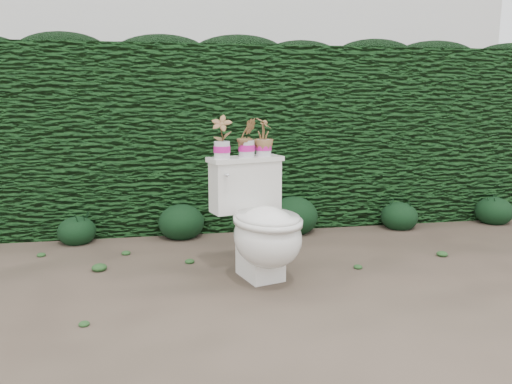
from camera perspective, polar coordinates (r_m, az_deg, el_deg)
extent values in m
plane|color=brown|center=(3.38, 1.40, -9.45)|extent=(60.00, 60.00, 0.00)
cube|color=#174216|center=(4.76, -2.51, 6.34)|extent=(8.00, 1.00, 1.60)
cube|color=silver|center=(9.23, -2.66, 15.94)|extent=(8.00, 3.50, 4.00)
cube|color=silver|center=(3.31, 0.47, -8.06)|extent=(0.30, 0.35, 0.20)
ellipsoid|color=silver|center=(3.16, 1.31, -5.15)|extent=(0.54, 0.61, 0.39)
cube|color=silver|center=(3.38, -1.22, 0.67)|extent=(0.50, 0.30, 0.34)
cube|color=silver|center=(3.35, -1.23, 3.79)|extent=(0.53, 0.32, 0.03)
cylinder|color=silver|center=(3.20, -3.48, 1.99)|extent=(0.03, 0.06, 0.02)
sphere|color=silver|center=(3.17, -3.27, 1.92)|extent=(0.03, 0.03, 0.03)
imported|color=#3B7323|center=(3.27, -3.93, 6.21)|extent=(0.16, 0.13, 0.27)
imported|color=#3B7323|center=(3.34, -1.08, 6.12)|extent=(0.15, 0.13, 0.24)
imported|color=#3B7323|center=(3.40, 0.86, 6.20)|extent=(0.16, 0.16, 0.24)
ellipsoid|color=black|center=(4.32, -19.82, -3.88)|extent=(0.31, 0.31, 0.24)
ellipsoid|color=black|center=(4.27, -8.54, -3.08)|extent=(0.39, 0.39, 0.31)
ellipsoid|color=black|center=(4.38, 4.28, -2.39)|extent=(0.43, 0.43, 0.34)
ellipsoid|color=black|center=(4.70, 16.07, -2.39)|extent=(0.33, 0.33, 0.26)
ellipsoid|color=black|center=(5.22, 25.57, -1.70)|extent=(0.34, 0.34, 0.27)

